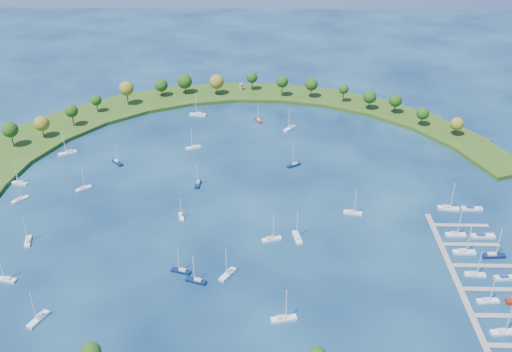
{
  "coord_description": "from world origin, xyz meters",
  "views": [
    {
      "loc": [
        9.9,
        -224.13,
        132.9
      ],
      "look_at": [
        5.0,
        5.0,
        4.0
      ],
      "focal_mm": 40.19,
      "sensor_mm": 36.0,
      "label": 1
    }
  ],
  "objects_px": {
    "moored_boat_4": "(38,318)",
    "docked_boat_7": "(494,255)",
    "moored_boat_11": "(68,152)",
    "moored_boat_15": "(194,147)",
    "moored_boat_10": "(28,241)",
    "docked_boat_4": "(475,274)",
    "moored_boat_16": "(198,183)",
    "moored_boat_3": "(258,120)",
    "moored_boat_19": "(117,162)",
    "moored_boat_6": "(20,199)",
    "moored_boat_20": "(228,273)",
    "dock_system": "(475,277)",
    "moored_boat_12": "(284,318)",
    "moored_boat_0": "(198,114)",
    "docked_boat_8": "(456,234)",
    "moored_boat_17": "(20,182)",
    "docked_boat_6": "(464,251)",
    "moored_boat_21": "(181,216)",
    "docked_boat_0": "(503,331)",
    "moored_boat_2": "(290,128)",
    "docked_boat_10": "(448,208)",
    "docked_boat_5": "(506,278)",
    "moored_boat_13": "(83,188)",
    "moored_boat_18": "(353,212)",
    "moored_boat_1": "(297,237)",
    "moored_boat_8": "(272,238)",
    "moored_boat_9": "(196,280)",
    "harbor_tower": "(241,87)",
    "docked_boat_2": "(488,300)",
    "docked_boat_9": "(482,236)",
    "moored_boat_5": "(6,279)",
    "moored_boat_7": "(294,164)",
    "moored_boat_14": "(181,270)"
  },
  "relations": [
    {
      "from": "moored_boat_6",
      "to": "moored_boat_20",
      "type": "distance_m",
      "value": 106.85
    },
    {
      "from": "moored_boat_4",
      "to": "docked_boat_7",
      "type": "bearing_deg",
      "value": 126.66
    },
    {
      "from": "docked_boat_0",
      "to": "docked_boat_9",
      "type": "bearing_deg",
      "value": 71.86
    },
    {
      "from": "moored_boat_17",
      "to": "docked_boat_6",
      "type": "distance_m",
      "value": 195.76
    },
    {
      "from": "moored_boat_19",
      "to": "moored_boat_21",
      "type": "distance_m",
      "value": 60.57
    },
    {
      "from": "moored_boat_11",
      "to": "docked_boat_6",
      "type": "relative_size",
      "value": 1.08
    },
    {
      "from": "moored_boat_20",
      "to": "docked_boat_2",
      "type": "relative_size",
      "value": 1.1
    },
    {
      "from": "moored_boat_0",
      "to": "moored_boat_20",
      "type": "bearing_deg",
      "value": 106.49
    },
    {
      "from": "moored_boat_4",
      "to": "docked_boat_6",
      "type": "xyz_separation_m",
      "value": [
        149.68,
        39.27,
        0.0
      ]
    },
    {
      "from": "moored_boat_14",
      "to": "moored_boat_5",
      "type": "bearing_deg",
      "value": 21.76
    },
    {
      "from": "moored_boat_9",
      "to": "harbor_tower",
      "type": "bearing_deg",
      "value": -73.35
    },
    {
      "from": "moored_boat_4",
      "to": "docked_boat_6",
      "type": "bearing_deg",
      "value": 128.26
    },
    {
      "from": "moored_boat_0",
      "to": "docked_boat_8",
      "type": "relative_size",
      "value": 1.18
    },
    {
      "from": "moored_boat_6",
      "to": "moored_boat_3",
      "type": "bearing_deg",
      "value": -9.15
    },
    {
      "from": "harbor_tower",
      "to": "docked_boat_6",
      "type": "bearing_deg",
      "value": -60.98
    },
    {
      "from": "moored_boat_3",
      "to": "moored_boat_19",
      "type": "distance_m",
      "value": 86.37
    },
    {
      "from": "moored_boat_3",
      "to": "docked_boat_5",
      "type": "relative_size",
      "value": 1.23
    },
    {
      "from": "moored_boat_4",
      "to": "docked_boat_7",
      "type": "distance_m",
      "value": 164.46
    },
    {
      "from": "moored_boat_8",
      "to": "moored_boat_10",
      "type": "bearing_deg",
      "value": 163.53
    },
    {
      "from": "moored_boat_4",
      "to": "moored_boat_11",
      "type": "height_order",
      "value": "moored_boat_11"
    },
    {
      "from": "moored_boat_15",
      "to": "moored_boat_18",
      "type": "bearing_deg",
      "value": 117.19
    },
    {
      "from": "docked_boat_2",
      "to": "moored_boat_2",
      "type": "bearing_deg",
      "value": 109.37
    },
    {
      "from": "docked_boat_7",
      "to": "moored_boat_2",
      "type": "bearing_deg",
      "value": 118.9
    },
    {
      "from": "moored_boat_19",
      "to": "moored_boat_0",
      "type": "bearing_deg",
      "value": 109.35
    },
    {
      "from": "moored_boat_0",
      "to": "moored_boat_14",
      "type": "height_order",
      "value": "moored_boat_0"
    },
    {
      "from": "docked_boat_0",
      "to": "docked_boat_2",
      "type": "distance_m",
      "value": 14.67
    },
    {
      "from": "moored_boat_5",
      "to": "moored_boat_7",
      "type": "height_order",
      "value": "moored_boat_5"
    },
    {
      "from": "moored_boat_12",
      "to": "moored_boat_13",
      "type": "height_order",
      "value": "moored_boat_12"
    },
    {
      "from": "dock_system",
      "to": "moored_boat_12",
      "type": "bearing_deg",
      "value": -161.71
    },
    {
      "from": "moored_boat_16",
      "to": "docked_boat_6",
      "type": "height_order",
      "value": "docked_boat_6"
    },
    {
      "from": "docked_boat_4",
      "to": "moored_boat_16",
      "type": "bearing_deg",
      "value": 153.55
    },
    {
      "from": "moored_boat_0",
      "to": "docked_boat_10",
      "type": "xyz_separation_m",
      "value": [
        118.49,
        -98.78,
        -0.03
      ]
    },
    {
      "from": "moored_boat_0",
      "to": "moored_boat_1",
      "type": "bearing_deg",
      "value": 119.48
    },
    {
      "from": "moored_boat_13",
      "to": "moored_boat_18",
      "type": "bearing_deg",
      "value": -48.59
    },
    {
      "from": "moored_boat_10",
      "to": "moored_boat_15",
      "type": "relative_size",
      "value": 0.98
    },
    {
      "from": "moored_boat_3",
      "to": "moored_boat_11",
      "type": "xyz_separation_m",
      "value": [
        -96.17,
        -43.05,
        0.09
      ]
    },
    {
      "from": "moored_boat_2",
      "to": "docked_boat_0",
      "type": "height_order",
      "value": "moored_boat_2"
    },
    {
      "from": "moored_boat_14",
      "to": "moored_boat_12",
      "type": "bearing_deg",
      "value": 163.2
    },
    {
      "from": "moored_boat_5",
      "to": "docked_boat_9",
      "type": "height_order",
      "value": "moored_boat_5"
    },
    {
      "from": "moored_boat_4",
      "to": "moored_boat_8",
      "type": "relative_size",
      "value": 1.08
    },
    {
      "from": "moored_boat_12",
      "to": "docked_boat_0",
      "type": "height_order",
      "value": "moored_boat_12"
    },
    {
      "from": "moored_boat_5",
      "to": "moored_boat_17",
      "type": "xyz_separation_m",
      "value": [
        -21.26,
        68.28,
        -0.01
      ]
    },
    {
      "from": "dock_system",
      "to": "moored_boat_5",
      "type": "height_order",
      "value": "moored_boat_5"
    },
    {
      "from": "moored_boat_0",
      "to": "harbor_tower",
      "type": "bearing_deg",
      "value": -116.69
    },
    {
      "from": "moored_boat_6",
      "to": "moored_boat_8",
      "type": "height_order",
      "value": "moored_boat_8"
    },
    {
      "from": "moored_boat_5",
      "to": "docked_boat_6",
      "type": "height_order",
      "value": "docked_boat_6"
    },
    {
      "from": "moored_boat_15",
      "to": "docked_boat_7",
      "type": "xyz_separation_m",
      "value": [
        124.14,
        -89.03,
        0.04
      ]
    },
    {
      "from": "moored_boat_0",
      "to": "docked_boat_2",
      "type": "bearing_deg",
      "value": 132.46
    },
    {
      "from": "moored_boat_1",
      "to": "moored_boat_17",
      "type": "relative_size",
      "value": 1.16
    },
    {
      "from": "moored_boat_11",
      "to": "moored_boat_15",
      "type": "relative_size",
      "value": 1.19
    }
  ]
}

